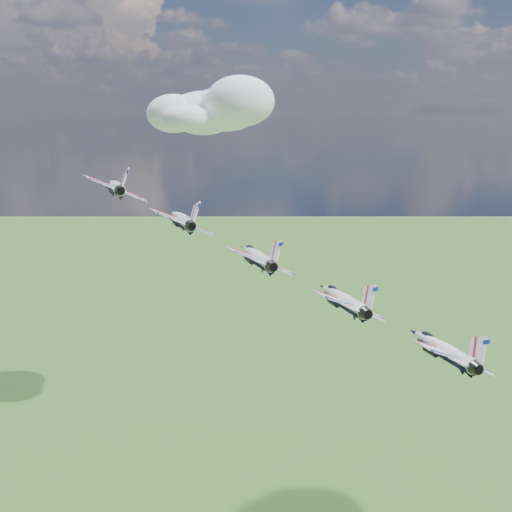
{
  "coord_description": "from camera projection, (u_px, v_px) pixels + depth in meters",
  "views": [
    {
      "loc": [
        -29.89,
        -92.31,
        161.48
      ],
      "look_at": [
        -15.83,
        -14.19,
        143.44
      ],
      "focal_mm": 45.0,
      "sensor_mm": 36.0,
      "label": 1
    }
  ],
  "objects": [
    {
      "name": "jet_2",
      "position": [
        256.0,
        256.0,
        81.4
      ],
      "size": [
        11.61,
        14.5,
        7.28
      ],
      "primitive_type": null,
      "rotation": [
        0.0,
        0.43,
        0.15
      ],
      "color": "white"
    },
    {
      "name": "jet_4",
      "position": [
        441.0,
        348.0,
        70.3
      ],
      "size": [
        11.61,
        14.5,
        7.28
      ],
      "primitive_type": null,
      "rotation": [
        0.0,
        0.43,
        0.15
      ],
      "color": "white"
    },
    {
      "name": "jet_1",
      "position": [
        181.0,
        219.0,
        86.94
      ],
      "size": [
        11.61,
        14.5,
        7.28
      ],
      "primitive_type": null,
      "rotation": [
        0.0,
        0.43,
        0.15
      ],
      "color": "silver"
    },
    {
      "name": "jet_0",
      "position": [
        115.0,
        186.0,
        92.49
      ],
      "size": [
        11.61,
        14.5,
        7.28
      ],
      "primitive_type": null,
      "rotation": [
        0.0,
        0.43,
        0.15
      ],
      "color": "silver"
    },
    {
      "name": "cloud_far",
      "position": [
        210.0,
        112.0,
        287.97
      ],
      "size": [
        58.03,
        45.59,
        22.8
      ],
      "primitive_type": "ellipsoid",
      "color": "white"
    },
    {
      "name": "jet_3",
      "position": [
        342.0,
        299.0,
        75.85
      ],
      "size": [
        11.61,
        14.5,
        7.28
      ],
      "primitive_type": null,
      "rotation": [
        0.0,
        0.43,
        0.15
      ],
      "color": "white"
    }
  ]
}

